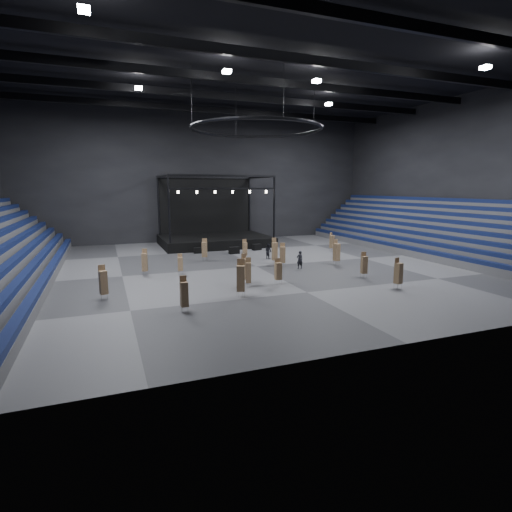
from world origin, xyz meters
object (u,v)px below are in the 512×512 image
object	(u,v)px
chair_stack_0	(275,251)
crew_member	(268,251)
chair_stack_3	(180,264)
chair_stack_9	(245,249)
chair_stack_7	(332,241)
chair_stack_16	(283,254)
flight_case_mid	(234,250)
chair_stack_5	(184,294)
chair_stack_1	(205,249)
chair_stack_2	(398,273)
flight_case_left	(198,250)
chair_stack_15	(245,268)
chair_stack_11	(336,250)
chair_stack_4	(248,272)
man_center	(300,260)
chair_stack_6	(145,262)
chair_stack_14	(278,271)
chair_stack_12	(364,264)
chair_stack_8	(337,252)
stage	(213,234)
flight_case_right	(257,247)
chair_stack_13	(241,278)
chair_stack_10	(103,282)

from	to	relation	value
chair_stack_0	crew_member	xyz separation A→B (m)	(0.54, 2.94, -0.52)
chair_stack_3	chair_stack_9	world-z (taller)	chair_stack_9
chair_stack_7	chair_stack_16	xyz separation A→B (m)	(-9.64, -6.70, 0.07)
flight_case_mid	chair_stack_5	bearing A→B (deg)	-115.77
chair_stack_1	chair_stack_2	xyz separation A→B (m)	(11.06, -16.54, -0.02)
flight_case_left	chair_stack_9	xyz separation A→B (m)	(3.89, -5.42, 0.78)
flight_case_left	flight_case_mid	distance (m)	4.23
flight_case_mid	chair_stack_7	bearing A→B (deg)	-11.71
chair_stack_1	chair_stack_15	size ratio (longest dim) A/B	0.96
chair_stack_11	flight_case_left	bearing A→B (deg)	156.93
chair_stack_5	chair_stack_7	distance (m)	27.56
chair_stack_4	man_center	bearing A→B (deg)	54.22
chair_stack_2	chair_stack_7	size ratio (longest dim) A/B	1.05
chair_stack_6	chair_stack_11	distance (m)	20.10
chair_stack_1	crew_member	bearing A→B (deg)	9.77
chair_stack_14	chair_stack_16	xyz separation A→B (m)	(3.28, 6.32, 0.12)
chair_stack_9	chair_stack_12	xyz separation A→B (m)	(6.51, -12.23, 0.04)
chair_stack_1	chair_stack_5	world-z (taller)	chair_stack_1
chair_stack_9	chair_stack_11	distance (m)	9.84
flight_case_left	crew_member	world-z (taller)	crew_member
chair_stack_7	chair_stack_9	size ratio (longest dim) A/B	1.06
chair_stack_0	chair_stack_8	world-z (taller)	chair_stack_0
stage	flight_case_right	distance (m)	7.74
chair_stack_4	chair_stack_13	size ratio (longest dim) A/B	0.85
flight_case_left	chair_stack_11	bearing A→B (deg)	-34.62
crew_member	flight_case_right	bearing A→B (deg)	-28.55
chair_stack_7	chair_stack_16	distance (m)	11.73
flight_case_right	chair_stack_4	distance (m)	18.45
chair_stack_3	chair_stack_10	world-z (taller)	chair_stack_10
chair_stack_4	chair_stack_16	xyz separation A→B (m)	(5.78, 6.27, 0.07)
flight_case_mid	man_center	xyz separation A→B (m)	(3.18, -10.48, 0.46)
chair_stack_2	chair_stack_6	xyz separation A→B (m)	(-17.59, 11.79, -0.03)
stage	chair_stack_13	bearing A→B (deg)	-100.76
chair_stack_7	crew_member	world-z (taller)	chair_stack_7
stage	chair_stack_16	xyz separation A→B (m)	(2.29, -17.40, -0.21)
flight_case_left	chair_stack_0	distance (m)	10.93
chair_stack_4	chair_stack_12	xyz separation A→B (m)	(10.33, -0.48, -0.01)
chair_stack_11	crew_member	bearing A→B (deg)	169.81
stage	chair_stack_13	world-z (taller)	stage
chair_stack_7	man_center	world-z (taller)	chair_stack_7
chair_stack_2	chair_stack_16	distance (m)	11.81
chair_stack_9	chair_stack_4	bearing A→B (deg)	-102.12
chair_stack_13	chair_stack_2	bearing A→B (deg)	12.75
chair_stack_7	chair_stack_0	bearing A→B (deg)	-174.19
chair_stack_11	chair_stack_5	bearing A→B (deg)	-134.46
flight_case_left	chair_stack_9	size ratio (longest dim) A/B	0.48
chair_stack_7	man_center	xyz separation A→B (m)	(-8.47, -8.07, -0.32)
chair_stack_8	man_center	xyz separation A→B (m)	(-4.27, -0.38, -0.48)
chair_stack_4	crew_member	distance (m)	12.51
chair_stack_4	man_center	size ratio (longest dim) A/B	1.35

